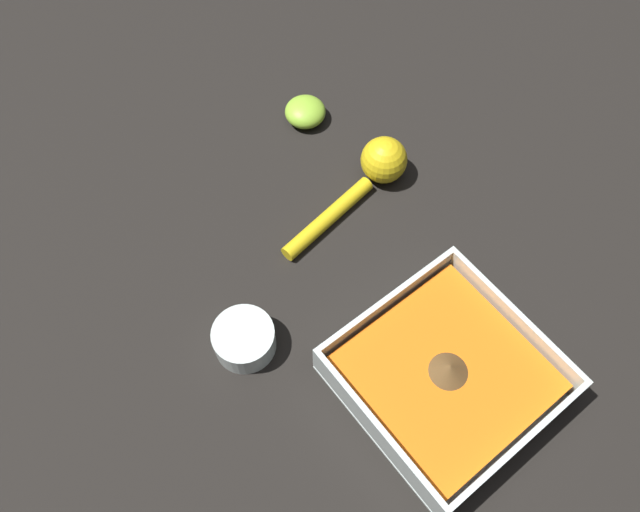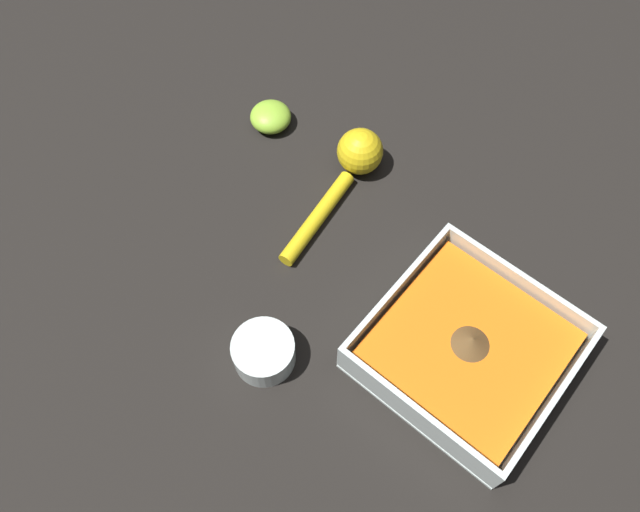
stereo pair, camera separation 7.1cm
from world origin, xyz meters
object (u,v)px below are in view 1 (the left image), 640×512
Objects in this scene: lemon_half at (305,112)px; lemon_squeezer at (373,171)px; spice_bowl at (244,340)px; square_dish at (445,376)px.

lemon_squeezer is at bearing 90.60° from lemon_half.
spice_bowl is at bearing 41.09° from lemon_half.
spice_bowl is 1.24× the size of lemon_half.
square_dish is at bearing 130.63° from spice_bowl.
square_dish reaches higher than lemon_half.
lemon_squeezer is (-0.11, -0.25, 0.01)m from square_dish.
spice_bowl is 0.34× the size of lemon_squeezer.
square_dish is at bearing 74.19° from lemon_half.
lemon_squeezer is (-0.25, -0.08, 0.01)m from spice_bowl.
lemon_half is (-0.11, -0.38, -0.00)m from square_dish.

